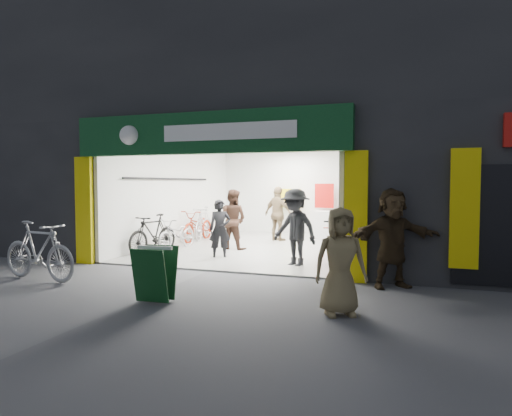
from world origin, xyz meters
The scene contains 17 objects.
ground centered at (0.00, 0.00, 0.00)m, with size 60.00×60.00×0.00m, color #56565B.
building centered at (0.91, 4.99, 4.31)m, with size 17.00×10.27×8.00m.
bike_left_front centered at (-2.24, 2.71, 0.47)m, with size 0.62×1.78×0.93m, color #AAAAAF.
bike_left_midfront centered at (-2.50, 1.80, 0.55)m, with size 0.52×1.84×1.11m, color black.
bike_left_midback centered at (-2.50, 4.63, 0.53)m, with size 0.70×2.01×1.06m, color maroon.
bike_left_back centered at (-2.50, 5.06, 0.58)m, with size 0.55×1.93×1.16m, color #B7B7BC.
bike_right_front centered at (2.50, 2.20, 0.56)m, with size 0.53×1.87×1.12m, color black.
bike_right_mid centered at (2.50, 2.48, 0.44)m, with size 0.58×1.67×0.88m, color maroon.
bike_right_back centered at (2.42, 4.99, 0.55)m, with size 0.52×1.85×1.11m, color #B1B2B6.
parked_bike centered at (-2.80, -1.97, 0.60)m, with size 0.57×2.00×1.20m, color #A6A7AB.
customer_a centered at (-0.43, 1.69, 0.77)m, with size 0.56×0.37×1.54m, color black.
customer_b centered at (-0.68, 3.20, 0.89)m, with size 0.87×0.67×1.78m, color #3A241A.
customer_c centered at (1.71, 1.19, 0.92)m, with size 1.18×0.68×1.83m, color black.
customer_d centered at (0.05, 5.45, 0.93)m, with size 1.09×0.45×1.86m, color #836C4C.
pedestrian_near centered at (3.30, -2.40, 0.80)m, with size 0.79×0.51×1.61m, color olive.
pedestrian_far centered at (3.95, -0.30, 0.94)m, with size 1.74×0.55×1.88m, color #372919.
sandwich_board centered at (0.32, -2.69, 0.50)m, with size 0.62×0.63×0.90m.
Camera 1 is at (4.31, -9.16, 1.96)m, focal length 32.00 mm.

